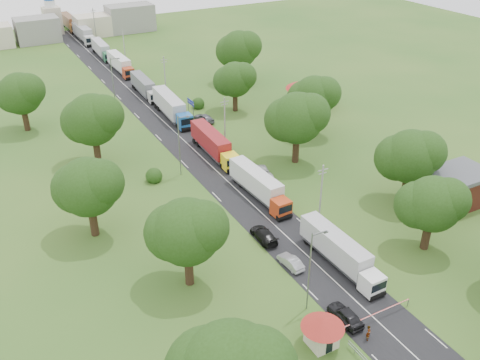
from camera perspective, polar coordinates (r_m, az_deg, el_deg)
ground at (r=76.25m, az=1.93°, el=-3.18°), size 260.00×260.00×0.00m
road at (r=91.81m, az=-4.37°, el=2.69°), size 8.00×200.00×0.04m
boom_barrier at (r=59.25m, az=13.39°, el=-14.13°), size 9.22×0.35×1.18m
guard_booth at (r=55.45m, az=8.79°, el=-15.38°), size 4.40×4.40×3.45m
info_sign at (r=105.12m, az=-5.28°, el=7.96°), size 0.12×3.10×4.10m
pole_1 at (r=71.56m, az=8.63°, el=-1.49°), size 1.60×0.24×9.00m
pole_2 at (r=92.81m, az=-1.63°, el=6.26°), size 1.60×0.24×9.00m
pole_3 at (r=116.94m, az=-8.01°, el=10.89°), size 1.60×0.24×9.00m
pole_4 at (r=142.49m, az=-12.26°, el=13.83°), size 1.60×0.24×9.00m
pole_5 at (r=168.82m, az=-15.26°, el=15.82°), size 1.60×0.24×9.00m
lamp_0 at (r=57.04m, az=7.57°, el=-9.26°), size 2.03×0.22×10.00m
lamp_1 at (r=83.39m, az=-6.42°, el=3.98°), size 2.03×0.22×10.00m
lamp_2 at (r=114.48m, az=-13.36°, el=10.44°), size 2.03×0.22×10.00m
tree_2 at (r=69.14m, az=19.78°, el=-2.37°), size 8.00×8.00×10.10m
tree_3 at (r=78.67m, az=17.68°, el=2.45°), size 8.80×8.80×11.07m
tree_4 at (r=86.55m, az=6.09°, el=6.63°), size 9.60×9.60×12.05m
tree_5 at (r=97.74m, az=7.86°, el=8.80°), size 8.80×8.80×11.07m
tree_6 at (r=107.99m, az=-0.57°, el=10.69°), size 8.00×8.00×10.10m
tree_7 at (r=124.37m, az=-0.15°, el=13.79°), size 9.60×9.60×12.05m
tree_10 at (r=59.32m, az=-5.76°, el=-5.44°), size 8.80×8.80×11.07m
tree_11 at (r=70.05m, az=-15.94°, el=-0.68°), size 8.80×8.80×11.07m
tree_12 at (r=88.63m, az=-15.49°, el=6.26°), size 9.60×9.60×12.05m
tree_13 at (r=106.34m, az=-22.41°, el=8.55°), size 8.80×8.80×11.07m
house_brick at (r=82.54m, az=22.16°, el=-0.70°), size 8.60×6.60×5.20m
house_cream at (r=112.40m, az=7.57°, el=9.60°), size 10.08×10.08×5.80m
distant_town at (r=172.83m, az=-17.24°, el=15.44°), size 52.00×8.00×8.00m
church at (r=179.30m, az=-19.44°, el=16.19°), size 5.00×5.00×12.30m
truck_0 at (r=65.79m, az=10.58°, el=-7.49°), size 2.57×13.82×3.83m
truck_1 at (r=78.16m, az=2.06°, el=-0.56°), size 2.92×14.01×3.87m
truck_2 at (r=90.70m, az=-2.89°, el=3.90°), size 2.91×14.55×4.02m
truck_3 at (r=106.74m, az=-7.36°, el=7.77°), size 3.31×15.64×4.32m
truck_4 at (r=119.95m, az=-10.17°, el=9.81°), size 2.67×13.47×3.73m
truck_5 at (r=136.63m, az=-12.65°, el=12.00°), size 2.63×14.21×3.94m
truck_6 at (r=150.93m, az=-14.55°, el=13.35°), size 2.67×13.70×3.79m
truck_7 at (r=168.23m, az=-16.36°, el=14.78°), size 2.94×15.39×4.26m
truck_8 at (r=184.37m, az=-17.73°, el=15.76°), size 2.96×15.14×4.19m
car_lane_front at (r=59.26m, az=11.18°, el=-13.96°), size 1.92×4.63×1.57m
car_lane_mid at (r=65.58m, az=5.43°, el=-8.69°), size 1.64×4.09×1.32m
car_lane_rear at (r=69.80m, az=2.56°, el=-5.87°), size 2.30×5.17×1.47m
car_verge_near at (r=84.49m, az=2.32°, el=0.85°), size 3.52×5.81×1.51m
car_verge_far at (r=104.55m, az=-3.85°, el=6.61°), size 2.88×5.09×1.63m
pedestrian_near at (r=57.70m, az=13.55°, el=-15.58°), size 0.77×0.75×1.78m
pedestrian_booth at (r=56.80m, az=9.15°, el=-15.93°), size 1.07×1.04×1.73m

